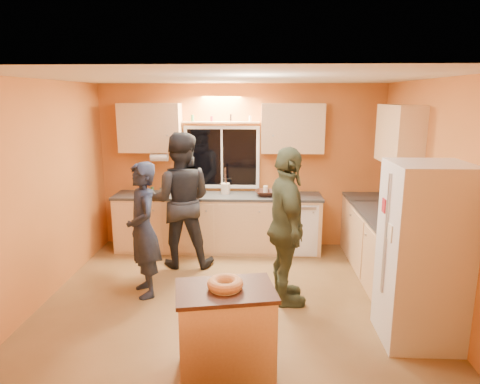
{
  "coord_description": "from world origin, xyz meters",
  "views": [
    {
      "loc": [
        0.28,
        -4.79,
        2.4
      ],
      "look_at": [
        0.06,
        0.4,
        1.24
      ],
      "focal_mm": 32.0,
      "sensor_mm": 36.0,
      "label": 1
    }
  ],
  "objects_px": {
    "person_left": "(143,230)",
    "person_right": "(287,227)",
    "island": "(226,331)",
    "person_center": "(180,200)",
    "refrigerator": "(423,255)"
  },
  "relations": [
    {
      "from": "person_left",
      "to": "person_right",
      "type": "distance_m",
      "value": 1.73
    },
    {
      "from": "island",
      "to": "person_left",
      "type": "bearing_deg",
      "value": 115.07
    },
    {
      "from": "island",
      "to": "person_left",
      "type": "relative_size",
      "value": 0.56
    },
    {
      "from": "person_center",
      "to": "person_left",
      "type": "bearing_deg",
      "value": 71.42
    },
    {
      "from": "refrigerator",
      "to": "person_center",
      "type": "relative_size",
      "value": 0.94
    },
    {
      "from": "person_right",
      "to": "island",
      "type": "bearing_deg",
      "value": 148.55
    },
    {
      "from": "person_left",
      "to": "person_center",
      "type": "xyz_separation_m",
      "value": [
        0.28,
        0.97,
        0.14
      ]
    },
    {
      "from": "refrigerator",
      "to": "person_center",
      "type": "bearing_deg",
      "value": 145.61
    },
    {
      "from": "refrigerator",
      "to": "person_right",
      "type": "bearing_deg",
      "value": 149.88
    },
    {
      "from": "person_left",
      "to": "person_right",
      "type": "height_order",
      "value": "person_right"
    },
    {
      "from": "refrigerator",
      "to": "person_center",
      "type": "height_order",
      "value": "person_center"
    },
    {
      "from": "refrigerator",
      "to": "island",
      "type": "distance_m",
      "value": 2.05
    },
    {
      "from": "island",
      "to": "person_center",
      "type": "relative_size",
      "value": 0.48
    },
    {
      "from": "person_center",
      "to": "person_right",
      "type": "relative_size",
      "value": 1.04
    },
    {
      "from": "refrigerator",
      "to": "person_right",
      "type": "distance_m",
      "value": 1.47
    }
  ]
}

